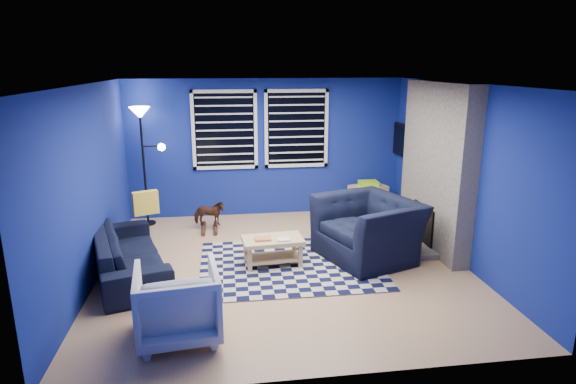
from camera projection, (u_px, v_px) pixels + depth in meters
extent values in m
plane|color=tan|center=(285.00, 266.00, 6.75)|extent=(5.00, 5.00, 0.00)
plane|color=white|center=(284.00, 84.00, 6.10)|extent=(5.00, 5.00, 0.00)
plane|color=navy|center=(266.00, 148.00, 8.81)|extent=(5.00, 0.00, 5.00)
plane|color=navy|center=(89.00, 186.00, 6.09)|extent=(0.00, 5.00, 5.00)
plane|color=navy|center=(460.00, 174.00, 6.76)|extent=(0.00, 5.00, 5.00)
cube|color=gray|center=(436.00, 167.00, 7.22)|extent=(0.26, 2.00, 2.50)
cube|color=black|center=(423.00, 224.00, 7.43)|extent=(0.04, 0.70, 0.60)
cube|color=gray|center=(414.00, 243.00, 7.50)|extent=(0.50, 1.20, 0.08)
cube|color=black|center=(225.00, 130.00, 8.60)|extent=(1.05, 0.02, 1.30)
cube|color=white|center=(223.00, 91.00, 8.42)|extent=(1.17, 0.05, 0.06)
cube|color=white|center=(226.00, 167.00, 8.77)|extent=(1.17, 0.05, 0.06)
cube|color=black|center=(296.00, 129.00, 8.78)|extent=(1.05, 0.02, 1.30)
cube|color=white|center=(297.00, 91.00, 8.59)|extent=(1.17, 0.05, 0.06)
cube|color=white|center=(296.00, 165.00, 8.95)|extent=(1.17, 0.05, 0.06)
cube|color=black|center=(405.00, 141.00, 8.63)|extent=(0.06, 1.00, 0.58)
cube|color=black|center=(403.00, 141.00, 8.62)|extent=(0.01, 0.92, 0.50)
cube|color=black|center=(290.00, 265.00, 6.77)|extent=(2.51, 2.01, 0.02)
imported|color=black|center=(128.00, 253.00, 6.40)|extent=(2.22, 1.37, 0.61)
imported|color=black|center=(368.00, 229.00, 6.94)|extent=(1.69, 1.59, 0.88)
imported|color=gray|center=(178.00, 303.00, 4.91)|extent=(0.92, 0.94, 0.77)
imported|color=#432715|center=(209.00, 214.00, 8.13)|extent=(0.32, 0.56, 0.45)
cube|color=tan|center=(273.00, 240.00, 6.70)|extent=(0.87, 0.55, 0.06)
cube|color=tan|center=(273.00, 257.00, 6.76)|extent=(0.79, 0.47, 0.03)
cube|color=#BD6F36|center=(263.00, 239.00, 6.62)|extent=(0.23, 0.18, 0.03)
cube|color=silver|center=(284.00, 240.00, 6.60)|extent=(0.19, 0.14, 0.03)
cube|color=tan|center=(248.00, 260.00, 6.52)|extent=(0.06, 0.06, 0.33)
cube|color=tan|center=(300.00, 257.00, 6.62)|extent=(0.06, 0.06, 0.33)
cube|color=tan|center=(247.00, 250.00, 6.88)|extent=(0.06, 0.06, 0.33)
cube|color=tan|center=(296.00, 247.00, 6.97)|extent=(0.06, 0.06, 0.33)
cube|color=tan|center=(368.00, 199.00, 9.07)|extent=(0.74, 0.59, 0.54)
cube|color=black|center=(368.00, 199.00, 9.07)|extent=(0.65, 0.53, 0.43)
cube|color=#A7ED1B|center=(368.00, 183.00, 8.99)|extent=(0.40, 0.35, 0.09)
cylinder|color=black|center=(148.00, 223.00, 8.52)|extent=(0.26, 0.26, 0.03)
cylinder|color=black|center=(144.00, 171.00, 8.28)|extent=(0.04, 0.04, 1.92)
cone|color=white|center=(140.00, 113.00, 8.02)|extent=(0.34, 0.34, 0.19)
sphere|color=white|center=(162.00, 147.00, 8.16)|extent=(0.13, 0.13, 0.13)
cube|color=gold|center=(146.00, 203.00, 7.03)|extent=(0.38, 0.24, 0.35)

